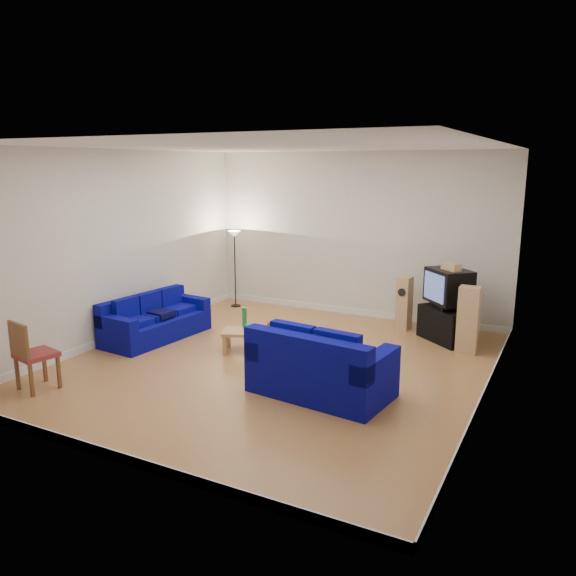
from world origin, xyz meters
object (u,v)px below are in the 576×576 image
at_px(sofa_loveseat, 319,371).
at_px(coffee_table, 254,333).
at_px(tv_stand, 446,325).
at_px(sofa_three_seat, 154,322).
at_px(television, 449,286).

xyz_separation_m(sofa_loveseat, coffee_table, (-1.65, 1.11, -0.03)).
distance_m(sofa_loveseat, coffee_table, 1.98).
bearing_deg(tv_stand, sofa_three_seat, -115.59).
height_order(coffee_table, tv_stand, tv_stand).
height_order(sofa_loveseat, coffee_table, sofa_loveseat).
xyz_separation_m(sofa_three_seat, tv_stand, (4.53, 2.16, 0.01)).
bearing_deg(coffee_table, sofa_three_seat, -175.15).
bearing_deg(sofa_loveseat, television, 79.35).
xyz_separation_m(sofa_three_seat, sofa_loveseat, (3.56, -0.94, 0.06)).
bearing_deg(sofa_three_seat, coffee_table, 99.72).
distance_m(sofa_three_seat, television, 5.07).
distance_m(tv_stand, television, 0.67).
xyz_separation_m(sofa_three_seat, television, (4.52, 2.19, 0.68)).
bearing_deg(coffee_table, television, 37.85).
relative_size(sofa_loveseat, coffee_table, 1.70).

